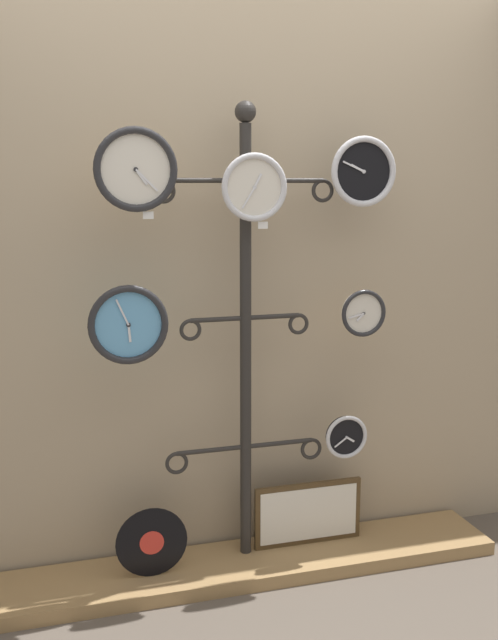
% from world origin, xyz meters
% --- Properties ---
extents(ground_plane, '(12.00, 12.00, 0.00)m').
position_xyz_m(ground_plane, '(0.00, 0.00, 0.00)').
color(ground_plane, brown).
extents(shop_wall, '(4.40, 0.04, 2.80)m').
position_xyz_m(shop_wall, '(0.00, 0.57, 1.40)').
color(shop_wall, tan).
rests_on(shop_wall, ground_plane).
extents(low_shelf, '(2.20, 0.36, 0.06)m').
position_xyz_m(low_shelf, '(0.00, 0.35, 0.03)').
color(low_shelf, '#9E7A4C').
rests_on(low_shelf, ground_plane).
extents(display_stand, '(0.76, 0.36, 1.97)m').
position_xyz_m(display_stand, '(0.00, 0.41, 0.78)').
color(display_stand, '#282623').
rests_on(display_stand, ground_plane).
extents(clock_top_left, '(0.31, 0.04, 0.31)m').
position_xyz_m(clock_top_left, '(-0.45, 0.30, 1.70)').
color(clock_top_left, silver).
extents(clock_top_center, '(0.27, 0.04, 0.27)m').
position_xyz_m(clock_top_center, '(0.01, 0.32, 1.64)').
color(clock_top_center, silver).
extents(clock_top_right, '(0.29, 0.04, 0.29)m').
position_xyz_m(clock_top_right, '(0.48, 0.33, 1.70)').
color(clock_top_right, black).
extents(clock_middle_left, '(0.31, 0.04, 0.31)m').
position_xyz_m(clock_middle_left, '(-0.50, 0.30, 1.12)').
color(clock_middle_left, '#60A8DB').
extents(clock_middle_right, '(0.20, 0.04, 0.20)m').
position_xyz_m(clock_middle_right, '(0.50, 0.34, 1.11)').
color(clock_middle_right, silver).
extents(clock_bottom_right, '(0.19, 0.04, 0.19)m').
position_xyz_m(clock_bottom_right, '(0.43, 0.33, 0.57)').
color(clock_bottom_right, black).
extents(vinyl_record, '(0.30, 0.01, 0.30)m').
position_xyz_m(vinyl_record, '(-0.43, 0.32, 0.21)').
color(vinyl_record, black).
rests_on(vinyl_record, low_shelf).
extents(picture_frame, '(0.50, 0.02, 0.28)m').
position_xyz_m(picture_frame, '(0.29, 0.41, 0.20)').
color(picture_frame, '#4C381E').
rests_on(picture_frame, low_shelf).
extents(price_tag_upper, '(0.04, 0.00, 0.03)m').
position_xyz_m(price_tag_upper, '(-0.41, 0.30, 1.53)').
color(price_tag_upper, white).
extents(price_tag_mid, '(0.04, 0.00, 0.03)m').
position_xyz_m(price_tag_mid, '(0.04, 0.32, 1.49)').
color(price_tag_mid, white).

